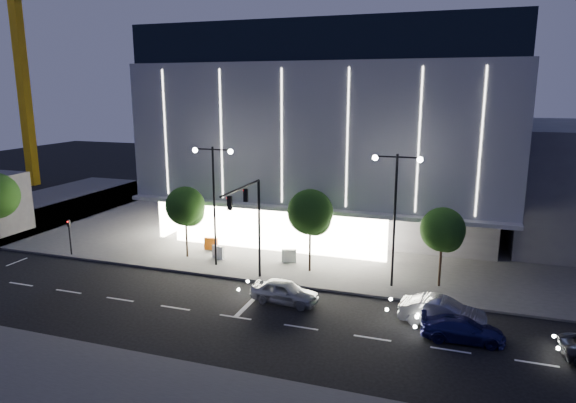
# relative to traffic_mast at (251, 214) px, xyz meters

# --- Properties ---
(ground) EXTENTS (160.00, 160.00, 0.00)m
(ground) POSITION_rel_traffic_mast_xyz_m (-1.00, -3.34, -5.03)
(ground) COLOR black
(ground) RESTS_ON ground
(sidewalk_museum) EXTENTS (70.00, 40.00, 0.15)m
(sidewalk_museum) POSITION_rel_traffic_mast_xyz_m (4.00, 20.66, -4.95)
(sidewalk_museum) COLOR #474747
(sidewalk_museum) RESTS_ON ground
(museum) EXTENTS (30.00, 25.80, 18.00)m
(museum) POSITION_rel_traffic_mast_xyz_m (1.98, 18.97, 4.25)
(museum) COLOR #4C4C51
(museum) RESTS_ON ground
(traffic_mast) EXTENTS (0.33, 5.89, 7.07)m
(traffic_mast) POSITION_rel_traffic_mast_xyz_m (0.00, 0.00, 0.00)
(traffic_mast) COLOR black
(traffic_mast) RESTS_ON ground
(street_lamp_west) EXTENTS (3.16, 0.36, 9.00)m
(street_lamp_west) POSITION_rel_traffic_mast_xyz_m (-4.00, 2.66, 0.93)
(street_lamp_west) COLOR black
(street_lamp_west) RESTS_ON ground
(street_lamp_east) EXTENTS (3.16, 0.36, 9.00)m
(street_lamp_east) POSITION_rel_traffic_mast_xyz_m (9.00, 2.66, 0.93)
(street_lamp_east) COLOR black
(street_lamp_east) RESTS_ON ground
(ped_signal_far) EXTENTS (0.22, 0.24, 3.00)m
(ped_signal_far) POSITION_rel_traffic_mast_xyz_m (-16.00, 1.16, -3.14)
(ped_signal_far) COLOR black
(ped_signal_far) RESTS_ON ground
(tower_crane) EXTENTS (32.00, 2.00, 28.50)m
(tower_crane) POSITION_rel_traffic_mast_xyz_m (-41.92, 24.66, 15.48)
(tower_crane) COLOR gold
(tower_crane) RESTS_ON ground
(tree_left) EXTENTS (3.02, 3.02, 5.72)m
(tree_left) POSITION_rel_traffic_mast_xyz_m (-6.97, 3.68, -0.99)
(tree_left) COLOR black
(tree_left) RESTS_ON ground
(tree_mid) EXTENTS (3.25, 3.25, 6.15)m
(tree_mid) POSITION_rel_traffic_mast_xyz_m (3.03, 3.68, -0.69)
(tree_mid) COLOR black
(tree_mid) RESTS_ON ground
(tree_right) EXTENTS (2.91, 2.91, 5.51)m
(tree_right) POSITION_rel_traffic_mast_xyz_m (12.03, 3.68, -1.14)
(tree_right) COLOR black
(tree_right) RESTS_ON ground
(car_lead) EXTENTS (4.41, 2.08, 1.46)m
(car_lead) POSITION_rel_traffic_mast_xyz_m (3.04, -1.96, -4.30)
(car_lead) COLOR #A6AAAE
(car_lead) RESTS_ON ground
(car_second) EXTENTS (4.84, 2.04, 1.55)m
(car_second) POSITION_rel_traffic_mast_xyz_m (12.43, -2.03, -4.25)
(car_second) COLOR silver
(car_second) RESTS_ON ground
(car_third) EXTENTS (4.41, 2.02, 1.25)m
(car_third) POSITION_rel_traffic_mast_xyz_m (13.53, -3.52, -4.40)
(car_third) COLOR #161753
(car_third) RESTS_ON ground
(barrier_a) EXTENTS (1.13, 0.43, 1.00)m
(barrier_a) POSITION_rel_traffic_mast_xyz_m (-6.04, 5.84, -4.38)
(barrier_a) COLOR orange
(barrier_a) RESTS_ON sidewalk_museum
(barrier_b) EXTENTS (1.12, 0.58, 1.00)m
(barrier_b) POSITION_rel_traffic_mast_xyz_m (-4.48, 4.04, -4.38)
(barrier_b) COLOR white
(barrier_b) RESTS_ON sidewalk_museum
(barrier_d) EXTENTS (1.12, 0.59, 1.00)m
(barrier_d) POSITION_rel_traffic_mast_xyz_m (0.98, 4.95, -4.38)
(barrier_d) COLOR white
(barrier_d) RESTS_ON sidewalk_museum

